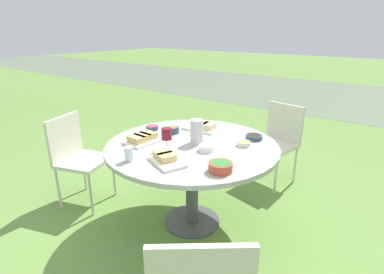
% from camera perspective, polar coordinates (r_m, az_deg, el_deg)
% --- Properties ---
extents(ground_plane, '(40.00, 40.00, 0.00)m').
position_cam_1_polar(ground_plane, '(2.86, 0.00, -15.77)').
color(ground_plane, '#668E42').
extents(river_strip, '(40.00, 4.82, 0.01)m').
position_cam_1_polar(river_strip, '(8.83, 27.50, 6.69)').
color(river_strip, '#6B7F5B').
rests_on(river_strip, ground_plane).
extents(dining_table, '(1.43, 1.43, 0.76)m').
position_cam_1_polar(dining_table, '(2.53, 0.00, -3.31)').
color(dining_table, '#4C4C51').
rests_on(dining_table, ground_plane).
extents(chair_near_left, '(0.54, 0.55, 0.89)m').
position_cam_1_polar(chair_near_left, '(3.14, -21.13, -2.87)').
color(chair_near_left, beige).
rests_on(chair_near_left, ground_plane).
extents(chair_far_back, '(0.52, 0.50, 0.89)m').
position_cam_1_polar(chair_far_back, '(3.49, 15.98, -0.06)').
color(chair_far_back, beige).
rests_on(chair_far_back, ground_plane).
extents(water_pitcher, '(0.12, 0.11, 0.20)m').
position_cam_1_polar(water_pitcher, '(2.48, 0.92, 1.06)').
color(water_pitcher, silver).
rests_on(water_pitcher, dining_table).
extents(wine_glass, '(0.08, 0.08, 0.18)m').
position_cam_1_polar(wine_glass, '(2.33, -4.86, 0.49)').
color(wine_glass, silver).
rests_on(wine_glass, dining_table).
extents(platter_bread_main, '(0.34, 0.22, 0.07)m').
position_cam_1_polar(platter_bread_main, '(2.83, 2.15, 1.92)').
color(platter_bread_main, white).
rests_on(platter_bread_main, dining_table).
extents(platter_charcuterie, '(0.34, 0.28, 0.07)m').
position_cam_1_polar(platter_charcuterie, '(2.15, -5.03, -4.13)').
color(platter_charcuterie, white).
rests_on(platter_charcuterie, dining_table).
extents(platter_sandwich_side, '(0.22, 0.29, 0.07)m').
position_cam_1_polar(platter_sandwich_side, '(2.55, -9.40, -0.30)').
color(platter_sandwich_side, white).
rests_on(platter_sandwich_side, dining_table).
extents(bowl_fries, '(0.11, 0.11, 0.04)m').
position_cam_1_polar(bowl_fries, '(2.48, 9.82, -1.19)').
color(bowl_fries, beige).
rests_on(bowl_fries, dining_table).
extents(bowl_salad, '(0.16, 0.16, 0.06)m').
position_cam_1_polar(bowl_salad, '(2.01, 5.46, -5.59)').
color(bowl_salad, '#B74733').
rests_on(bowl_salad, dining_table).
extents(bowl_olives, '(0.14, 0.14, 0.04)m').
position_cam_1_polar(bowl_olives, '(2.64, 11.72, 0.03)').
color(bowl_olives, '#334256').
rests_on(bowl_olives, dining_table).
extents(bowl_dip_red, '(0.11, 0.11, 0.04)m').
position_cam_1_polar(bowl_dip_red, '(2.86, -7.60, 1.81)').
color(bowl_dip_red, '#334256').
rests_on(bowl_dip_red, dining_table).
extents(bowl_dip_cream, '(0.12, 0.12, 0.05)m').
position_cam_1_polar(bowl_dip_cream, '(2.34, 2.77, -2.05)').
color(bowl_dip_cream, white).
rests_on(bowl_dip_cream, dining_table).
extents(bowl_roasted_veg, '(0.11, 0.11, 0.06)m').
position_cam_1_polar(bowl_roasted_veg, '(2.75, -3.58, 1.42)').
color(bowl_roasted_veg, '#334256').
rests_on(bowl_roasted_veg, dining_table).
extents(cup_water_near, '(0.06, 0.06, 0.11)m').
position_cam_1_polar(cup_water_near, '(2.20, -11.93, -3.18)').
color(cup_water_near, silver).
rests_on(cup_water_near, dining_table).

